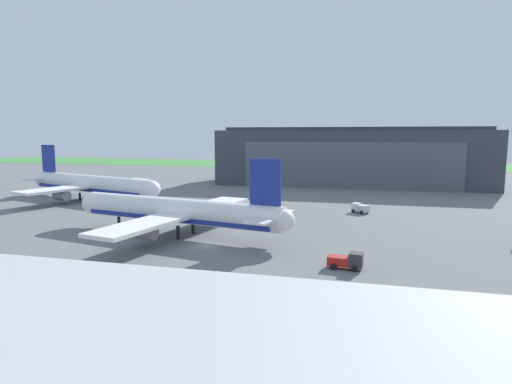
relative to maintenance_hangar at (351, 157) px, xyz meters
name	(u,v)px	position (x,y,z in m)	size (l,w,h in m)	color
ground_plane	(206,245)	(-18.29, -89.18, -9.05)	(440.00, 440.00, 0.00)	slate
grass_field_strip	(321,165)	(-18.29, 87.44, -9.01)	(440.00, 56.00, 0.08)	#468B40
maintenance_hangar	(351,157)	(0.00, 0.00, 0.00)	(86.08, 31.02, 19.01)	#383D47
airliner_far_right	(91,184)	(-62.54, -53.68, -5.10)	(44.20, 36.30, 13.71)	white
airliner_near_right	(178,212)	(-25.11, -84.16, -5.08)	(40.31, 37.10, 13.01)	white
fuel_bowser	(347,261)	(2.63, -95.66, -7.99)	(4.42, 2.51, 2.14)	#2D2D33
ops_van	(360,208)	(3.86, -55.97, -7.98)	(4.02, 3.66, 1.99)	silver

